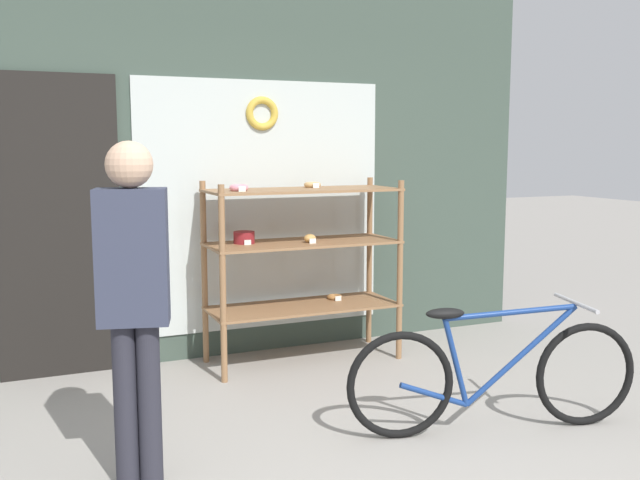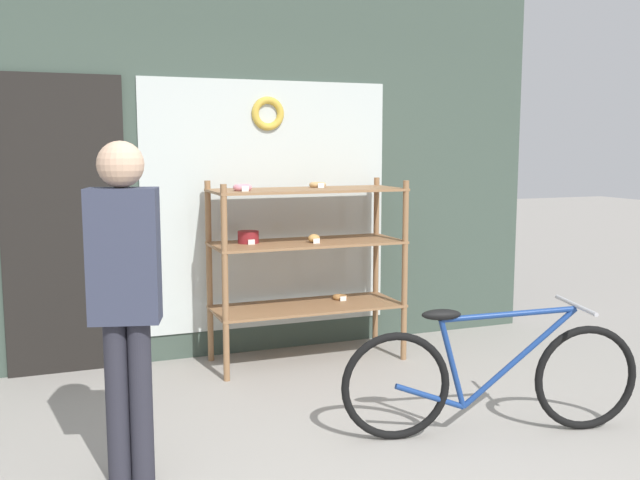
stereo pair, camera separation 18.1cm
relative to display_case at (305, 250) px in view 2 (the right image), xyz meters
The scene contains 4 objects.
storefront_facade 1.07m from the display_case, 135.18° to the left, with size 5.04×0.13×3.60m.
display_case is the anchor object (origin of this frame).
bicycle 1.83m from the display_case, 73.58° to the right, with size 1.67×0.56×0.74m.
pedestrian 2.12m from the display_case, 133.18° to the right, with size 0.36×0.26×1.63m.
Camera 2 is at (-1.40, -2.82, 1.62)m, focal length 40.00 mm.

